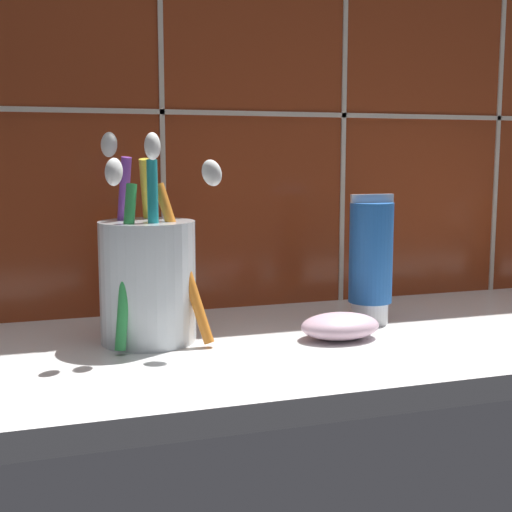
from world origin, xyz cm
name	(u,v)px	position (x,y,z in cm)	size (l,w,h in cm)	color
sink_counter	(385,341)	(0.00, 0.00, 1.00)	(79.31, 29.44, 2.00)	white
tile_wall_backsplash	(325,48)	(0.01, 14.96, 29.43)	(89.31, 1.72, 58.84)	#933819
toothbrush_cup	(148,276)	(-21.42, 3.26, 7.76)	(10.28, 11.96, 18.23)	silver
toothpaste_tube	(374,260)	(0.32, 3.29, 8.11)	(4.37, 4.16, 12.44)	white
soap_bar	(340,326)	(-5.25, -1.30, 3.15)	(7.19, 5.10, 2.30)	#DBB2C6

